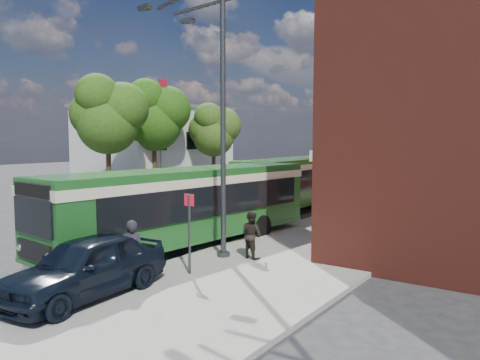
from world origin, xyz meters
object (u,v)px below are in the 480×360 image
Objects in this scene: bus_rear at (297,178)px; parked_car at (86,266)px; bus_front at (187,200)px; street_lamp at (214,120)px.

bus_rear is 17.40m from parked_car.
bus_front and bus_rear have the same top height.
street_lamp is at bearing 85.53° from parked_car.
street_lamp is 0.82× the size of bus_rear.
parked_car is (-0.04, -5.26, -3.86)m from street_lamp.
bus_front is 1.11× the size of bus_rear.
bus_front is 6.34m from parked_car.
bus_front is 2.65× the size of parked_car.
street_lamp reaches higher than parked_car.
street_lamp reaches higher than bus_front.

